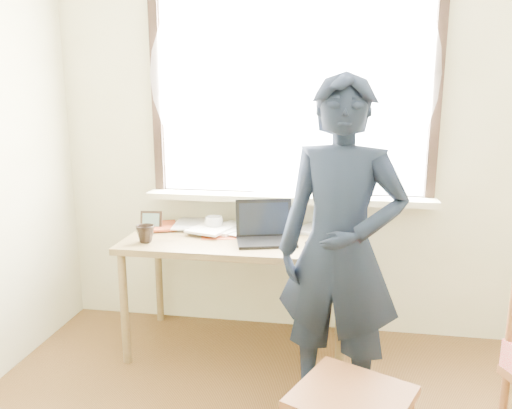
% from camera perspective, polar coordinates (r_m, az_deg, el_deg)
% --- Properties ---
extents(room_shell, '(3.52, 4.02, 2.61)m').
position_cam_1_polar(room_shell, '(1.44, 4.46, 14.39)').
color(room_shell, beige).
rests_on(room_shell, ground).
extents(desk, '(1.36, 0.68, 0.73)m').
position_cam_1_polar(desk, '(3.07, -2.05, -5.16)').
color(desk, brown).
rests_on(desk, ground).
extents(laptop, '(0.40, 0.36, 0.23)m').
position_cam_1_polar(laptop, '(2.97, 1.07, -3.12)').
color(laptop, black).
rests_on(laptop, desk).
extents(mug_white, '(0.14, 0.14, 0.09)m').
position_cam_1_polar(mug_white, '(3.21, -4.83, -2.17)').
color(mug_white, white).
rests_on(mug_white, desk).
extents(mug_dark, '(0.15, 0.15, 0.10)m').
position_cam_1_polar(mug_dark, '(3.02, -12.53, -3.29)').
color(mug_dark, black).
rests_on(mug_dark, desk).
extents(mouse, '(0.10, 0.07, 0.04)m').
position_cam_1_polar(mouse, '(2.89, 6.52, -4.42)').
color(mouse, black).
rests_on(mouse, desk).
extents(desk_clutter, '(0.76, 0.55, 0.03)m').
position_cam_1_polar(desk_clutter, '(3.31, -6.72, -2.26)').
color(desk_clutter, white).
rests_on(desk_clutter, desk).
extents(book_a, '(0.23, 0.29, 0.03)m').
position_cam_1_polar(book_a, '(3.35, -9.02, -2.22)').
color(book_a, white).
rests_on(book_a, desk).
extents(book_b, '(0.27, 0.31, 0.02)m').
position_cam_1_polar(book_b, '(3.26, 5.33, -2.61)').
color(book_b, white).
rests_on(book_b, desk).
extents(picture_frame, '(0.14, 0.03, 0.11)m').
position_cam_1_polar(picture_frame, '(3.29, -11.86, -1.86)').
color(picture_frame, black).
rests_on(picture_frame, desk).
extents(work_chair, '(0.55, 0.54, 0.43)m').
position_cam_1_polar(work_chair, '(2.17, 10.81, -21.94)').
color(work_chair, brown).
rests_on(work_chair, ground).
extents(person, '(0.69, 0.52, 1.69)m').
position_cam_1_polar(person, '(2.45, 9.57, -5.27)').
color(person, black).
rests_on(person, ground).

